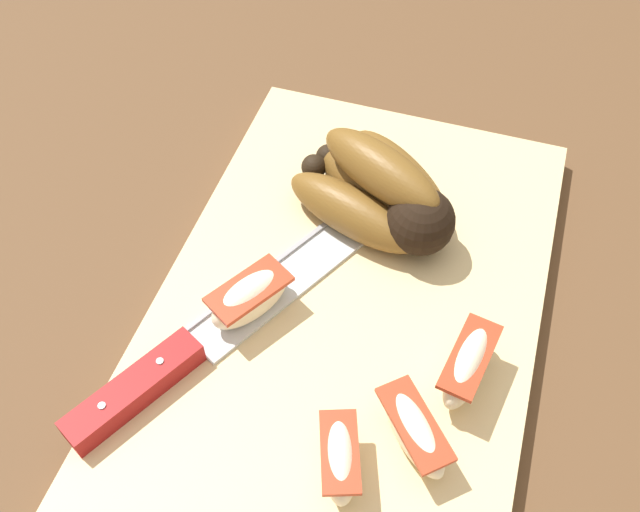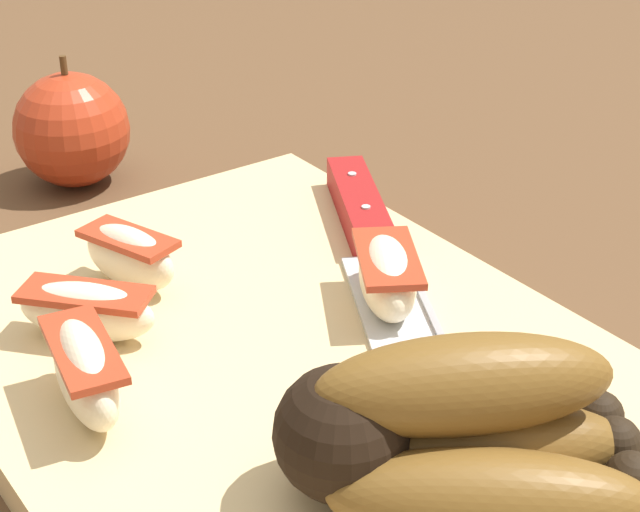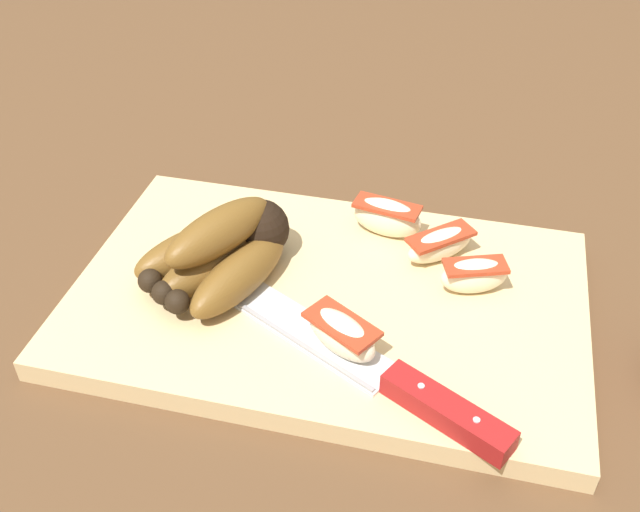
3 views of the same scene
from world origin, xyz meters
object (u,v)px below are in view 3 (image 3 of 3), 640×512
(banana_bunch, at_px, (223,252))
(apple_wedge_near, at_px, (474,275))
(apple_wedge_middle, at_px, (342,334))
(chefs_knife, at_px, (390,379))
(apple_wedge_far, at_px, (440,244))
(apple_wedge_extra, at_px, (386,217))

(banana_bunch, relative_size, apple_wedge_near, 2.43)
(banana_bunch, bearing_deg, apple_wedge_middle, 151.43)
(apple_wedge_near, bearing_deg, banana_bunch, 8.01)
(chefs_knife, bearing_deg, apple_wedge_middle, -31.95)
(banana_bunch, height_order, apple_wedge_middle, banana_bunch)
(apple_wedge_near, distance_m, apple_wedge_middle, 0.13)
(apple_wedge_middle, xyz_separation_m, apple_wedge_far, (-0.06, -0.13, -0.00))
(apple_wedge_far, xyz_separation_m, apple_wedge_extra, (0.05, -0.02, 0.00))
(apple_wedge_far, bearing_deg, apple_wedge_near, 130.12)
(apple_wedge_middle, height_order, apple_wedge_far, apple_wedge_middle)
(apple_wedge_near, bearing_deg, apple_wedge_middle, 45.10)
(chefs_knife, height_order, apple_wedge_extra, apple_wedge_extra)
(apple_wedge_near, distance_m, apple_wedge_extra, 0.10)
(banana_bunch, xyz_separation_m, apple_wedge_near, (-0.21, -0.03, -0.01))
(banana_bunch, xyz_separation_m, apple_wedge_middle, (-0.12, 0.06, -0.01))
(chefs_knife, xyz_separation_m, apple_wedge_extra, (0.03, -0.18, 0.01))
(apple_wedge_middle, xyz_separation_m, apple_wedge_extra, (-0.01, -0.15, 0.00))
(apple_wedge_extra, bearing_deg, apple_wedge_near, 143.83)
(apple_wedge_near, relative_size, apple_wedge_middle, 0.88)
(chefs_knife, height_order, apple_wedge_middle, apple_wedge_middle)
(apple_wedge_near, height_order, apple_wedge_extra, apple_wedge_extra)
(chefs_knife, xyz_separation_m, apple_wedge_middle, (0.04, -0.03, 0.01))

